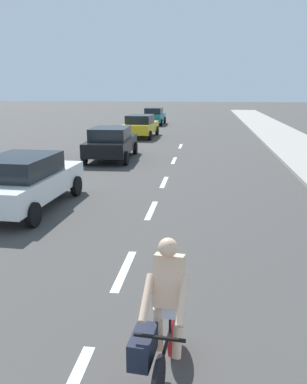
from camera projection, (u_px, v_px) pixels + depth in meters
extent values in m
plane|color=#423F3D|center=(176.00, 157.00, 20.43)|extent=(160.00, 160.00, 0.00)
cube|color=#9E998E|center=(306.00, 152.00, 21.48)|extent=(3.60, 80.00, 0.14)
cube|color=white|center=(124.00, 270.00, 7.75)|extent=(0.16, 1.80, 0.01)
cube|color=white|center=(151.00, 210.00, 11.53)|extent=(0.16, 1.80, 0.01)
cube|color=white|center=(164.00, 182.00, 14.94)|extent=(0.16, 1.80, 0.01)
cube|color=white|center=(174.00, 160.00, 19.34)|extent=(0.16, 1.80, 0.01)
cube|color=white|center=(180.00, 146.00, 24.01)|extent=(0.16, 1.80, 0.01)
cylinder|color=red|center=(174.00, 331.00, 5.27)|extent=(0.10, 0.66, 0.66)
cube|color=black|center=(167.00, 343.00, 4.73)|extent=(0.11, 0.94, 0.04)
cylinder|color=black|center=(170.00, 315.00, 4.87)|extent=(0.03, 0.03, 0.48)
cube|color=black|center=(159.00, 338.00, 4.21)|extent=(0.56, 0.08, 0.03)
cube|color=beige|center=(169.00, 280.00, 4.61)|extent=(0.37, 0.34, 0.63)
sphere|color=beige|center=(168.00, 247.00, 4.44)|extent=(0.22, 0.22, 0.22)
cube|color=white|center=(169.00, 304.00, 4.74)|extent=(0.34, 0.25, 0.28)
cube|color=black|center=(143.00, 346.00, 4.47)|extent=(0.28, 0.54, 0.32)
cylinder|color=beige|center=(178.00, 331.00, 4.75)|extent=(0.14, 0.32, 0.62)
cylinder|color=beige|center=(158.00, 329.00, 4.80)|extent=(0.13, 0.21, 0.63)
cylinder|color=beige|center=(182.00, 302.00, 4.34)|extent=(0.13, 0.49, 0.41)
cylinder|color=beige|center=(147.00, 298.00, 4.43)|extent=(0.13, 0.49, 0.41)
cube|color=white|center=(26.00, 185.00, 11.62)|extent=(2.09, 4.60, 0.64)
cube|color=black|center=(20.00, 166.00, 11.25)|extent=(1.77, 2.42, 0.56)
cylinder|color=black|center=(22.00, 184.00, 13.34)|extent=(0.21, 0.65, 0.64)
cylinder|color=black|center=(76.00, 186.00, 13.03)|extent=(0.21, 0.65, 0.64)
cylinder|color=black|center=(33.00, 215.00, 10.09)|extent=(0.21, 0.65, 0.64)
cube|color=black|center=(111.00, 145.00, 19.59)|extent=(2.07, 4.61, 0.64)
cube|color=black|center=(110.00, 133.00, 19.22)|extent=(1.77, 2.42, 0.56)
cylinder|color=black|center=(100.00, 148.00, 21.26)|extent=(0.20, 0.65, 0.64)
cylinder|color=black|center=(135.00, 148.00, 21.08)|extent=(0.20, 0.65, 0.64)
cylinder|color=black|center=(85.00, 158.00, 18.28)|extent=(0.20, 0.65, 0.64)
cylinder|color=black|center=(126.00, 158.00, 18.11)|extent=(0.20, 0.65, 0.64)
cube|color=gold|center=(141.00, 127.00, 28.14)|extent=(2.02, 4.50, 0.64)
cube|color=black|center=(140.00, 119.00, 27.77)|extent=(1.72, 2.37, 0.56)
cylinder|color=black|center=(132.00, 130.00, 29.82)|extent=(0.20, 0.65, 0.64)
cylinder|color=black|center=(157.00, 131.00, 29.52)|extent=(0.20, 0.65, 0.64)
cylinder|color=black|center=(123.00, 135.00, 26.94)|extent=(0.20, 0.65, 0.64)
cylinder|color=black|center=(150.00, 135.00, 26.64)|extent=(0.20, 0.65, 0.64)
cube|color=#14727A|center=(154.00, 117.00, 37.75)|extent=(1.74, 4.07, 0.64)
cube|color=black|center=(154.00, 111.00, 37.41)|extent=(1.52, 2.12, 0.56)
cylinder|color=black|center=(147.00, 120.00, 39.28)|extent=(0.19, 0.64, 0.64)
cylinder|color=black|center=(165.00, 120.00, 39.05)|extent=(0.19, 0.64, 0.64)
cylinder|color=black|center=(143.00, 122.00, 36.64)|extent=(0.19, 0.64, 0.64)
cylinder|color=black|center=(161.00, 122.00, 36.41)|extent=(0.19, 0.64, 0.64)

